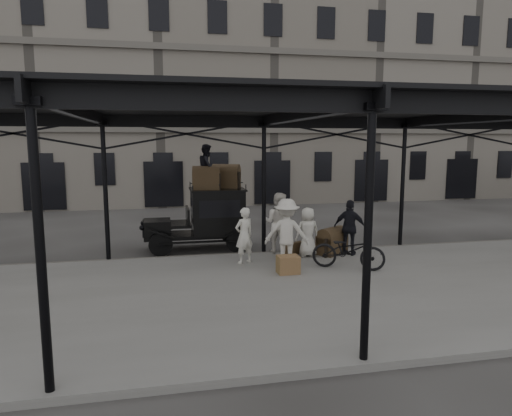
% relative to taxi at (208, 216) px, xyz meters
% --- Properties ---
extents(ground, '(120.00, 120.00, 0.00)m').
position_rel_taxi_xyz_m(ground, '(1.71, -3.34, -1.20)').
color(ground, '#383533').
rests_on(ground, ground).
extents(platform, '(28.00, 8.00, 0.15)m').
position_rel_taxi_xyz_m(platform, '(1.71, -5.34, -1.13)').
color(platform, slate).
rests_on(platform, ground).
extents(canopy, '(22.50, 9.00, 4.74)m').
position_rel_taxi_xyz_m(canopy, '(1.71, -5.07, 3.39)').
color(canopy, black).
rests_on(canopy, ground).
extents(building_frontage, '(64.00, 8.00, 14.00)m').
position_rel_taxi_xyz_m(building_frontage, '(1.71, 14.66, 5.80)').
color(building_frontage, slate).
rests_on(building_frontage, ground).
extents(taxi, '(3.65, 1.55, 2.18)m').
position_rel_taxi_xyz_m(taxi, '(0.00, 0.00, 0.00)').
color(taxi, black).
rests_on(taxi, ground).
extents(porter_left, '(0.74, 0.63, 1.71)m').
position_rel_taxi_xyz_m(porter_left, '(0.81, -2.63, -0.20)').
color(porter_left, silver).
rests_on(porter_left, platform).
extents(porter_midleft, '(1.24, 1.18, 2.01)m').
position_rel_taxi_xyz_m(porter_midleft, '(2.16, -1.54, -0.05)').
color(porter_midleft, silver).
rests_on(porter_midleft, platform).
extents(porter_centre, '(0.81, 0.56, 1.59)m').
position_rel_taxi_xyz_m(porter_centre, '(2.96, -2.21, -0.26)').
color(porter_centre, beige).
rests_on(porter_centre, platform).
extents(porter_official, '(1.11, 0.99, 1.80)m').
position_rel_taxi_xyz_m(porter_official, '(4.35, -2.34, -0.15)').
color(porter_official, black).
rests_on(porter_official, platform).
extents(porter_right, '(1.46, 1.09, 2.01)m').
position_rel_taxi_xyz_m(porter_right, '(1.98, -3.20, -0.05)').
color(porter_right, beige).
rests_on(porter_right, platform).
extents(bicycle, '(2.18, 1.64, 1.10)m').
position_rel_taxi_xyz_m(bicycle, '(3.65, -3.88, -0.51)').
color(bicycle, black).
rests_on(bicycle, platform).
extents(porter_roof, '(0.76, 0.88, 1.55)m').
position_rel_taxi_xyz_m(porter_roof, '(-0.03, -0.10, 1.75)').
color(porter_roof, black).
rests_on(porter_roof, taxi).
extents(steamer_trunk_roof_near, '(1.00, 0.70, 0.67)m').
position_rel_taxi_xyz_m(steamer_trunk_roof_near, '(-0.08, -0.25, 1.31)').
color(steamer_trunk_roof_near, '#483521').
rests_on(steamer_trunk_roof_near, taxi).
extents(steamer_trunk_roof_far, '(1.11, 0.92, 0.70)m').
position_rel_taxi_xyz_m(steamer_trunk_roof_far, '(0.67, 0.20, 1.33)').
color(steamer_trunk_roof_far, '#483521').
rests_on(steamer_trunk_roof_far, taxi).
extents(steamer_trunk_platform, '(1.17, 1.08, 0.74)m').
position_rel_taxi_xyz_m(steamer_trunk_platform, '(3.84, -2.08, -0.69)').
color(steamer_trunk_platform, '#483521').
rests_on(steamer_trunk_platform, platform).
extents(wicker_hamper, '(0.61, 0.47, 0.50)m').
position_rel_taxi_xyz_m(wicker_hamper, '(1.82, -3.97, -0.80)').
color(wicker_hamper, '#8E6241').
rests_on(wicker_hamper, platform).
extents(suitcase_upright, '(0.21, 0.61, 0.45)m').
position_rel_taxi_xyz_m(suitcase_upright, '(2.28, -2.28, -0.83)').
color(suitcase_upright, '#483521').
rests_on(suitcase_upright, platform).
extents(suitcase_flat, '(0.59, 0.43, 0.40)m').
position_rel_taxi_xyz_m(suitcase_flat, '(2.66, -1.90, -0.85)').
color(suitcase_flat, '#483521').
rests_on(suitcase_flat, platform).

